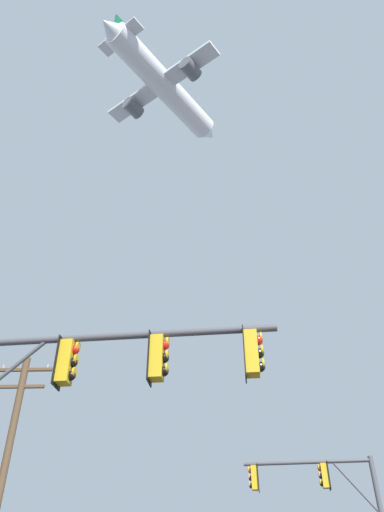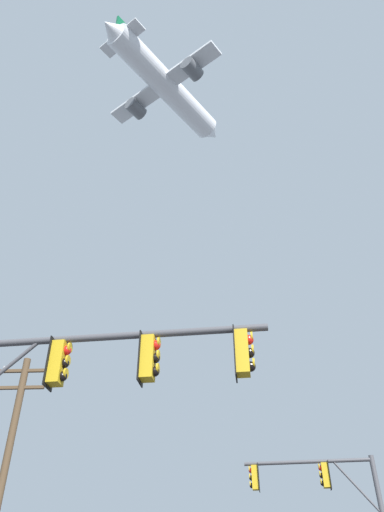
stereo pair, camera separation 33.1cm
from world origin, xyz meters
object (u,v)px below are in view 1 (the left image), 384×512
object	(u,v)px
signal_pole_far	(331,499)
airplane	(164,86)
signal_pole_near	(73,391)
utility_pole	(3,473)

from	to	relation	value
signal_pole_far	airplane	size ratio (longest dim) A/B	0.33
signal_pole_far	signal_pole_near	bearing A→B (deg)	-122.18
airplane	signal_pole_far	bearing A→B (deg)	-58.85
signal_pole_far	airplane	xyz separation A→B (m)	(-9.28, 15.36, 47.97)
signal_pole_far	airplane	bearing A→B (deg)	121.15
signal_pole_near	utility_pole	bearing A→B (deg)	116.91
signal_pole_near	airplane	size ratio (longest dim) A/B	0.38
signal_pole_near	signal_pole_far	xyz separation A→B (m)	(7.32, 11.64, -0.12)
signal_pole_near	airplane	world-z (taller)	airplane
utility_pole	airplane	size ratio (longest dim) A/B	0.51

